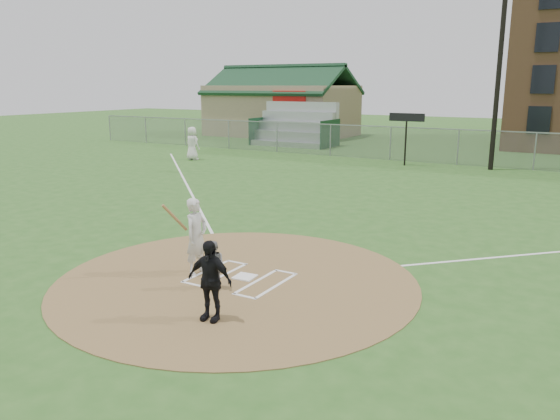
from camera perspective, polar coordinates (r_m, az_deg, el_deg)
The scene contains 14 objects.
ground at distance 12.87m, azimuth -4.55°, elevation -7.38°, with size 140.00×140.00×0.00m, color #2C5A1E.
dirt_circle at distance 12.87m, azimuth -4.55°, elevation -7.34°, with size 8.40×8.40×0.02m, color olive.
home_plate at distance 13.00m, azimuth -3.70°, elevation -6.98°, with size 0.47×0.47×0.03m, color white.
foul_line_third at distance 25.11m, azimuth -9.67°, elevation 2.54°, with size 0.10×24.00×0.01m, color white.
catcher at distance 12.18m, azimuth -6.92°, elevation -5.78°, with size 0.53×0.42×1.10m, color gray.
umpire at distance 10.59m, azimuth -7.36°, elevation -7.30°, with size 0.93×0.39×1.59m, color black.
ondeck_player at distance 33.69m, azimuth -9.15°, elevation 6.88°, with size 0.97×0.63×1.99m, color white.
batters_boxes at distance 12.98m, azimuth -4.17°, elevation -7.08°, with size 2.08×1.88×0.01m.
batter_at_plate at distance 13.14m, azimuth -8.74°, elevation -2.72°, with size 0.70×1.02×1.85m.
outfield_fence at distance 32.79m, azimuth 18.11°, elevation 6.28°, with size 56.08×0.08×2.03m.
bleachers at distance 41.32m, azimuth 1.48°, elevation 8.96°, with size 6.08×3.20×3.20m.
clubhouse at distance 49.64m, azimuth 0.22°, elevation 10.56°, with size 12.20×8.71×6.23m.
light_pole at distance 31.33m, azimuth 22.14°, elevation 15.97°, with size 1.20×0.30×12.22m.
scoreboard_sign at distance 31.58m, azimuth 13.08°, elevation 8.85°, with size 2.00×0.10×2.93m.
Camera 1 is at (6.97, -9.86, 4.46)m, focal length 35.00 mm.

